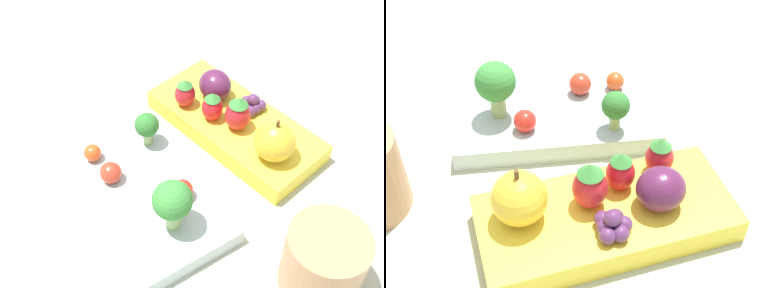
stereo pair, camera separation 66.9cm
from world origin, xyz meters
TOP-DOWN VIEW (x-y plane):
  - ground_plane at (0.00, 0.00)m, footprint 4.00×4.00m
  - bento_box_savoury at (-0.01, 0.08)m, footprint 0.22×0.13m
  - bento_box_fruit at (0.01, -0.07)m, footprint 0.23×0.12m
  - broccoli_floret_0 at (-0.07, 0.08)m, footprint 0.04×0.04m
  - broccoli_floret_1 at (0.04, 0.04)m, footprint 0.03×0.03m
  - cherry_tomato_0 at (0.02, 0.10)m, footprint 0.02×0.02m
  - cherry_tomato_1 at (-0.05, 0.05)m, footprint 0.02×0.02m
  - cherry_tomato_2 at (0.06, 0.10)m, footprint 0.02×0.02m
  - apple at (-0.06, -0.06)m, footprint 0.05×0.05m
  - strawberry_0 at (0.03, -0.05)m, footprint 0.03×0.03m
  - strawberry_1 at (0.06, -0.03)m, footprint 0.03×0.03m
  - strawberry_2 at (-0.01, -0.06)m, footprint 0.03×0.03m
  - plum at (0.05, -0.07)m, footprint 0.04×0.04m
  - grape_cluster at (0.01, -0.09)m, footprint 0.03×0.03m

SIDE VIEW (x-z plane):
  - ground_plane at x=0.00m, z-range 0.00..0.00m
  - bento_box_savoury at x=-0.01m, z-range 0.00..0.02m
  - bento_box_fruit at x=0.01m, z-range 0.00..0.03m
  - cherry_tomato_2 at x=0.06m, z-range 0.02..0.04m
  - cherry_tomato_1 at x=-0.05m, z-range 0.02..0.04m
  - cherry_tomato_0 at x=0.02m, z-range 0.02..0.05m
  - grape_cluster at x=0.01m, z-range 0.02..0.05m
  - strawberry_0 at x=0.03m, z-range 0.02..0.06m
  - strawberry_1 at x=0.06m, z-range 0.02..0.06m
  - plum at x=0.05m, z-range 0.03..0.06m
  - strawberry_2 at x=-0.01m, z-range 0.02..0.07m
  - broccoli_floret_1 at x=0.04m, z-range 0.03..0.07m
  - apple at x=-0.06m, z-range 0.02..0.08m
  - broccoli_floret_0 at x=-0.07m, z-range 0.03..0.09m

